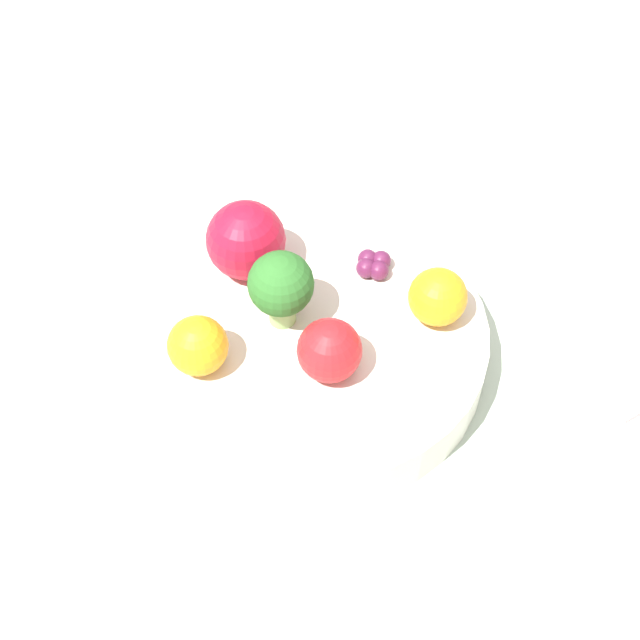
# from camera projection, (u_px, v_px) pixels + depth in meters

# --- Properties ---
(ground_plane) EXTENTS (6.00, 6.00, 0.00)m
(ground_plane) POSITION_uv_depth(u_px,v_px,m) (320.00, 374.00, 0.74)
(ground_plane) COLOR gray
(table_surface) EXTENTS (1.20, 1.20, 0.02)m
(table_surface) POSITION_uv_depth(u_px,v_px,m) (320.00, 367.00, 0.73)
(table_surface) COLOR #B2C6B2
(table_surface) RESTS_ON ground_plane
(bowl) EXTENTS (0.26, 0.26, 0.04)m
(bowl) POSITION_uv_depth(u_px,v_px,m) (320.00, 344.00, 0.71)
(bowl) COLOR silver
(bowl) RESTS_ON table_surface
(broccoli) EXTENTS (0.05, 0.05, 0.07)m
(broccoli) POSITION_uv_depth(u_px,v_px,m) (281.00, 286.00, 0.66)
(broccoli) COLOR #8CB76B
(broccoli) RESTS_ON bowl
(apple_red) EXTENTS (0.05, 0.05, 0.05)m
(apple_red) POSITION_uv_depth(u_px,v_px,m) (330.00, 350.00, 0.65)
(apple_red) COLOR red
(apple_red) RESTS_ON bowl
(apple_green) EXTENTS (0.06, 0.06, 0.06)m
(apple_green) POSITION_uv_depth(u_px,v_px,m) (246.00, 240.00, 0.70)
(apple_green) COLOR #B7142D
(apple_green) RESTS_ON bowl
(orange_front) EXTENTS (0.05, 0.05, 0.05)m
(orange_front) POSITION_uv_depth(u_px,v_px,m) (438.00, 297.00, 0.68)
(orange_front) COLOR orange
(orange_front) RESTS_ON bowl
(orange_back) EXTENTS (0.05, 0.05, 0.05)m
(orange_back) POSITION_uv_depth(u_px,v_px,m) (198.00, 346.00, 0.65)
(orange_back) COLOR orange
(orange_back) RESTS_ON bowl
(grape_cluster) EXTENTS (0.03, 0.03, 0.02)m
(grape_cluster) POSITION_uv_depth(u_px,v_px,m) (373.00, 264.00, 0.72)
(grape_cluster) COLOR #5B1E42
(grape_cluster) RESTS_ON bowl
(napkin) EXTENTS (0.16, 0.12, 0.01)m
(napkin) POSITION_uv_depth(u_px,v_px,m) (615.00, 327.00, 0.74)
(napkin) COLOR beige
(napkin) RESTS_ON table_surface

